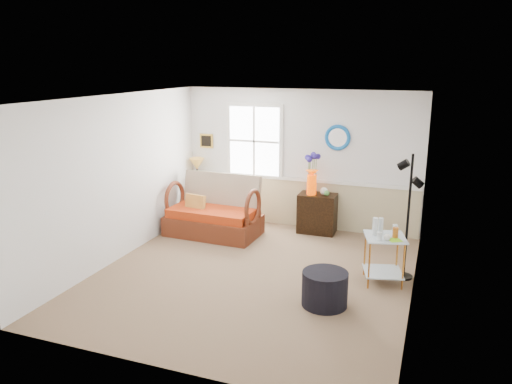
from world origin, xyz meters
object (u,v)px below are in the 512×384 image
(floor_lamp, at_px, (408,218))
(ottoman, at_px, (325,289))
(cabinet, at_px, (317,213))
(side_table, at_px, (384,259))
(loveseat, at_px, (213,206))
(lamp_stand, at_px, (198,201))

(floor_lamp, bearing_deg, ottoman, -116.22)
(cabinet, distance_m, floor_lamp, 2.34)
(side_table, bearing_deg, cabinet, 127.72)
(loveseat, bearing_deg, side_table, -15.97)
(loveseat, xyz_separation_m, ottoman, (2.52, -2.01, -0.31))
(lamp_stand, bearing_deg, floor_lamp, -21.06)
(loveseat, xyz_separation_m, cabinet, (1.75, 0.78, -0.17))
(loveseat, distance_m, floor_lamp, 3.52)
(loveseat, xyz_separation_m, floor_lamp, (3.42, -0.76, 0.38))
(floor_lamp, bearing_deg, side_table, -125.82)
(loveseat, height_order, side_table, loveseat)
(lamp_stand, relative_size, side_table, 0.99)
(floor_lamp, xyz_separation_m, ottoman, (-0.90, -1.25, -0.69))
(loveseat, xyz_separation_m, lamp_stand, (-0.73, 0.84, -0.20))
(cabinet, relative_size, side_table, 1.05)
(side_table, distance_m, ottoman, 1.17)
(loveseat, relative_size, ottoman, 2.77)
(loveseat, bearing_deg, floor_lamp, -10.35)
(cabinet, distance_m, side_table, 2.29)
(loveseat, distance_m, lamp_stand, 1.13)
(lamp_stand, distance_m, side_table, 4.30)
(lamp_stand, distance_m, ottoman, 4.32)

